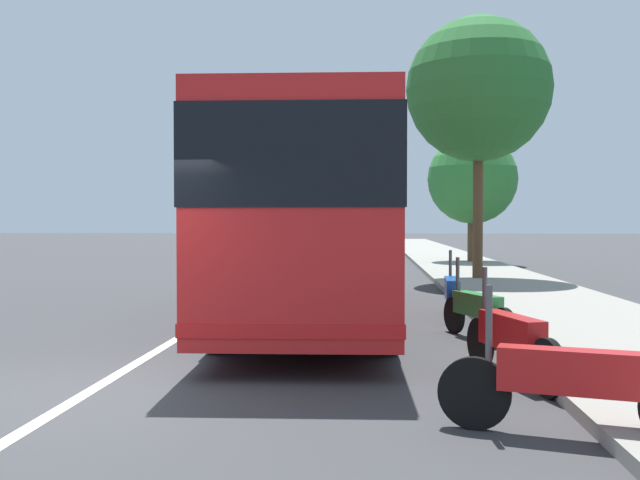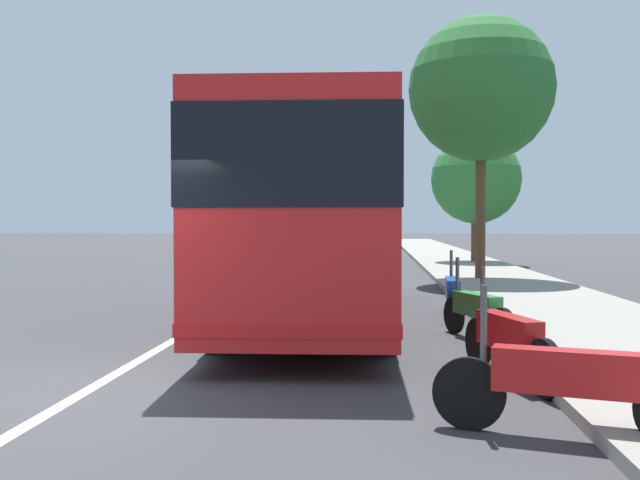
{
  "view_description": "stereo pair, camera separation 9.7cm",
  "coord_description": "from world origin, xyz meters",
  "views": [
    {
      "loc": [
        -7.36,
        -2.99,
        1.81
      ],
      "look_at": [
        4.99,
        -2.11,
        1.5
      ],
      "focal_mm": 40.05,
      "sensor_mm": 36.0,
      "label": 1
    },
    {
      "loc": [
        -7.35,
        -3.09,
        1.81
      ],
      "look_at": [
        4.99,
        -2.11,
        1.5
      ],
      "focal_mm": 40.05,
      "sensor_mm": 36.0,
      "label": 2
    }
  ],
  "objects": [
    {
      "name": "motorcycle_far_end",
      "position": [
        0.84,
        -4.58,
        0.48
      ],
      "size": [
        2.14,
        0.71,
        1.26
      ],
      "rotation": [
        0.0,
        0.0,
        0.29
      ],
      "color": "black",
      "rests_on": "ground"
    },
    {
      "name": "car_side_street",
      "position": [
        29.91,
        -1.74,
        0.74
      ],
      "size": [
        4.44,
        2.12,
        1.6
      ],
      "rotation": [
        0.0,
        0.0,
        -0.05
      ],
      "color": "navy",
      "rests_on": "ground"
    },
    {
      "name": "roadside_tree_mid_block",
      "position": [
        14.34,
        -6.2,
        5.77
      ],
      "size": [
        4.32,
        4.32,
        7.94
      ],
      "color": "brown",
      "rests_on": "ground"
    },
    {
      "name": "sidewalk_curb",
      "position": [
        10.0,
        -6.67,
        0.07
      ],
      "size": [
        110.0,
        3.6,
        0.14
      ],
      "primitive_type": "cube",
      "color": "gray",
      "rests_on": "ground"
    },
    {
      "name": "motorcycle_by_tree",
      "position": [
        3.65,
        -4.62,
        0.46
      ],
      "size": [
        1.99,
        0.83,
        1.25
      ],
      "rotation": [
        0.0,
        0.0,
        0.37
      ],
      "color": "black",
      "rests_on": "ground"
    },
    {
      "name": "ground_plane",
      "position": [
        0.0,
        0.0,
        0.0
      ],
      "size": [
        220.0,
        220.0,
        0.0
      ],
      "primitive_type": "plane",
      "color": "#38383A"
    },
    {
      "name": "motorcycle_angled",
      "position": [
        6.16,
        -4.52,
        0.48
      ],
      "size": [
        2.3,
        0.32,
        1.26
      ],
      "rotation": [
        0.0,
        0.0,
        -0.07
      ],
      "color": "black",
      "rests_on": "ground"
    },
    {
      "name": "motorcycle_nearest_curb",
      "position": [
        -1.33,
        -4.66,
        0.48
      ],
      "size": [
        0.74,
        2.18,
        1.27
      ],
      "rotation": [
        0.0,
        0.0,
        1.27
      ],
      "color": "black",
      "rests_on": "ground"
    },
    {
      "name": "car_oncoming",
      "position": [
        32.06,
        1.59,
        0.72
      ],
      "size": [
        4.24,
        2.0,
        1.49
      ],
      "rotation": [
        0.0,
        0.0,
        3.19
      ],
      "color": "red",
      "rests_on": "ground"
    },
    {
      "name": "car_far_distant",
      "position": [
        40.78,
        -1.64,
        0.7
      ],
      "size": [
        4.33,
        2.06,
        1.45
      ],
      "rotation": [
        0.0,
        0.0,
        0.03
      ],
      "color": "gray",
      "rests_on": "ground"
    },
    {
      "name": "coach_bus",
      "position": [
        5.97,
        -1.95,
        2.01
      ],
      "size": [
        11.17,
        2.88,
        3.45
      ],
      "rotation": [
        0.0,
        0.0,
        0.03
      ],
      "color": "red",
      "rests_on": "ground"
    },
    {
      "name": "roadside_tree_far_block",
      "position": [
        23.48,
        -7.32,
        3.64
      ],
      "size": [
        3.81,
        3.81,
        5.56
      ],
      "color": "brown",
      "rests_on": "ground"
    },
    {
      "name": "lane_divider_line",
      "position": [
        10.0,
        0.0,
        0.0
      ],
      "size": [
        110.0,
        0.16,
        0.01
      ],
      "primitive_type": "cube",
      "color": "silver",
      "rests_on": "ground"
    }
  ]
}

